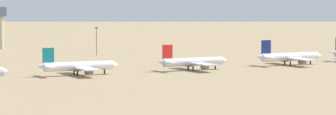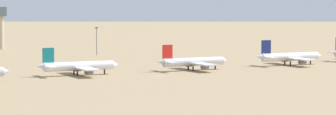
{
  "view_description": "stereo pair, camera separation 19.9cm",
  "coord_description": "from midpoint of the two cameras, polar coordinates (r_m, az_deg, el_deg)",
  "views": [
    {
      "loc": [
        -168.07,
        -278.62,
        31.71
      ],
      "look_at": [
        12.71,
        12.93,
        6.0
      ],
      "focal_mm": 89.11,
      "sensor_mm": 36.0,
      "label": 1
    },
    {
      "loc": [
        -167.9,
        -278.73,
        31.71
      ],
      "look_at": [
        12.71,
        12.93,
        6.0
      ],
      "focal_mm": 89.11,
      "sensor_mm": 36.0,
      "label": 2
    }
  ],
  "objects": [
    {
      "name": "parked_jet_navy_5",
      "position": [
        380.75,
        8.33,
        0.04
      ],
      "size": [
        35.49,
        30.0,
        11.72
      ],
      "rotation": [
        0.0,
        0.0,
        -0.1
      ],
      "color": "white",
      "rests_on": "ground"
    },
    {
      "name": "control_tower",
      "position": [
        497.73,
        -11.34,
        2.28
      ],
      "size": [
        5.2,
        5.2,
        24.92
      ],
      "color": "#C6B793",
      "rests_on": "ground"
    },
    {
      "name": "light_pole_mid",
      "position": [
        441.1,
        -4.89,
        1.27
      ],
      "size": [
        1.8,
        0.5,
        14.82
      ],
      "color": "#59595E",
      "rests_on": "ground"
    },
    {
      "name": "ground",
      "position": [
        326.93,
        -0.68,
        -1.28
      ],
      "size": [
        4000.0,
        4000.0,
        0.0
      ],
      "primitive_type": "plane",
      "color": "#9E8460"
    },
    {
      "name": "parked_jet_red_4",
      "position": [
        351.23,
        1.72,
        -0.3
      ],
      "size": [
        33.88,
        28.57,
        11.19
      ],
      "rotation": [
        0.0,
        0.0,
        -0.08
      ],
      "color": "silver",
      "rests_on": "ground"
    },
    {
      "name": "parked_jet_teal_3",
      "position": [
        330.83,
        -6.16,
        -0.59
      ],
      "size": [
        34.25,
        29.01,
        11.31
      ],
      "rotation": [
        0.0,
        0.0,
        -0.12
      ],
      "color": "white",
      "rests_on": "ground"
    }
  ]
}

